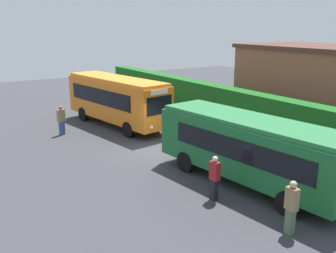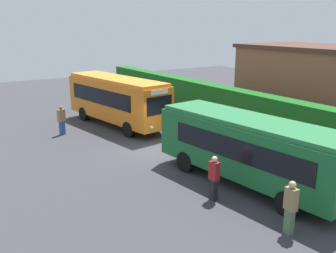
% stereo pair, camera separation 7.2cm
% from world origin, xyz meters
% --- Properties ---
extents(ground_plane, '(64.00, 64.00, 0.00)m').
position_xyz_m(ground_plane, '(0.00, 0.00, 0.00)').
color(ground_plane, '#38383D').
extents(bus_orange, '(9.36, 3.66, 3.35)m').
position_xyz_m(bus_orange, '(-6.07, 0.44, 1.92)').
color(bus_orange, orange).
rests_on(bus_orange, ground_plane).
extents(bus_green, '(9.36, 3.45, 2.99)m').
position_xyz_m(bus_green, '(6.09, 0.90, 1.74)').
color(bus_green, '#19602D').
rests_on(bus_green, ground_plane).
extents(person_left, '(0.42, 0.46, 1.79)m').
position_xyz_m(person_left, '(-7.59, 2.60, 0.95)').
color(person_left, black).
rests_on(person_left, ground_plane).
extents(person_center, '(0.43, 0.54, 1.87)m').
position_xyz_m(person_center, '(-6.00, -3.50, 0.99)').
color(person_center, '#334C8C').
rests_on(person_center, ground_plane).
extents(person_right, '(0.42, 0.29, 1.85)m').
position_xyz_m(person_right, '(6.48, -1.34, 0.99)').
color(person_right, black).
rests_on(person_right, ground_plane).
extents(person_far, '(0.44, 0.30, 1.91)m').
position_xyz_m(person_far, '(9.85, -0.86, 1.02)').
color(person_far, '#4C6B47').
rests_on(person_far, ground_plane).
extents(hedge_row, '(44.00, 1.30, 2.24)m').
position_xyz_m(hedge_row, '(0.00, 8.57, 1.12)').
color(hedge_row, '#1A5D1C').
rests_on(hedge_row, ground_plane).
extents(depot_building, '(13.12, 7.08, 5.32)m').
position_xyz_m(depot_building, '(0.28, 14.57, 2.67)').
color(depot_building, brown).
rests_on(depot_building, ground_plane).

